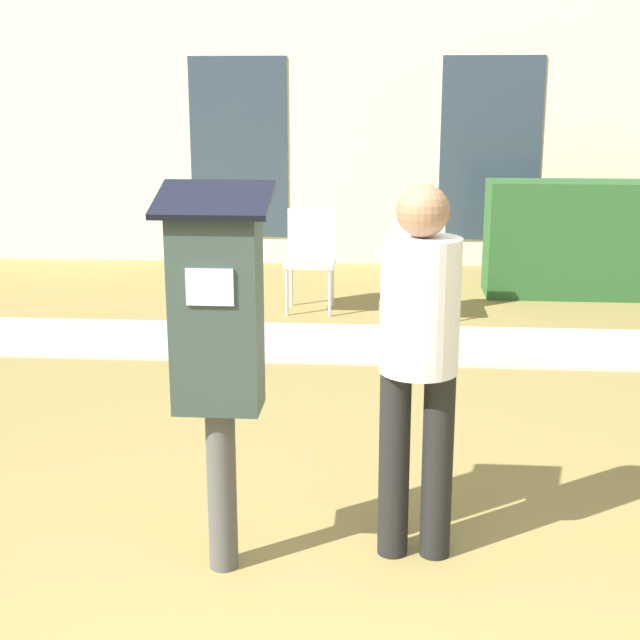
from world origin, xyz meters
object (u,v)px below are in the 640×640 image
Objects in this scene: parking_meter at (217,332)px; person_standing at (419,346)px; outdoor_chair_middle at (420,257)px; outdoor_chair_left at (311,251)px.

person_standing is (0.79, 0.17, -0.09)m from parking_meter.
parking_meter reaches higher than outdoor_chair_middle.
outdoor_chair_middle is (0.93, 4.38, -0.49)m from parking_meter.
parking_meter is 1.01× the size of person_standing.
outdoor_chair_middle is at bearing 95.24° from person_standing.
person_standing is 1.76× the size of outdoor_chair_left.
parking_meter is 4.50m from outdoor_chair_middle.
parking_meter is at bearing -160.68° from person_standing.
outdoor_chair_left is at bearing 168.11° from outdoor_chair_middle.
person_standing is at bearing 12.18° from parking_meter.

